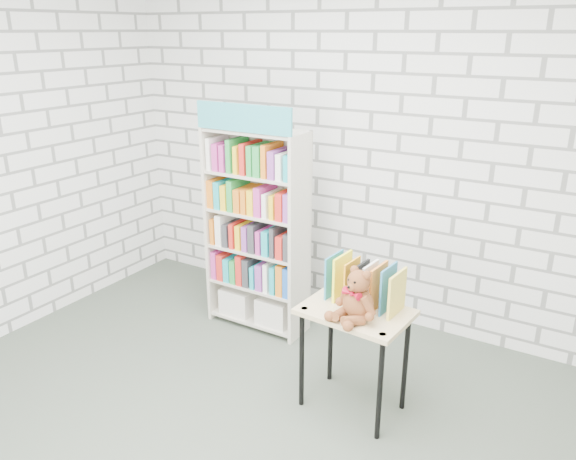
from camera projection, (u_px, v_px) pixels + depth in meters
The scene contains 6 objects.
ground at pixel (220, 451), 3.22m from camera, with size 4.50×4.50×0.00m, color #424B3F.
room_shell at pixel (204, 142), 2.62m from camera, with size 4.52×4.02×2.81m.
bookshelf at pixel (257, 229), 4.35m from camera, with size 0.80×0.31×1.79m.
display_table at pixel (355, 324), 3.41m from camera, with size 0.68×0.50×0.69m.
table_books at pixel (365, 284), 3.41m from camera, with size 0.46×0.23×0.27m.
teddy_bear at pixel (356, 299), 3.23m from camera, with size 0.29×0.28×0.31m.
Camera 1 is at (1.68, -2.03, 2.28)m, focal length 35.00 mm.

